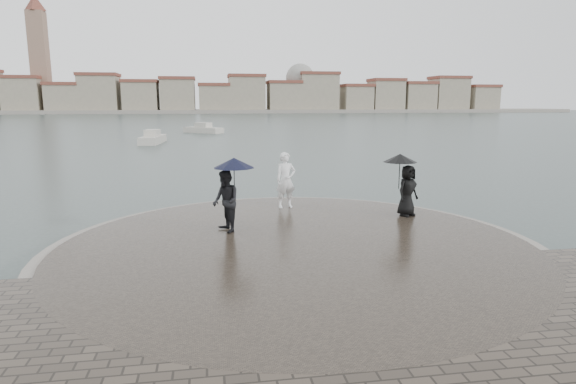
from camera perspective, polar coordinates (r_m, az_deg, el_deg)
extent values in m
plane|color=#2B3835|center=(9.18, 5.00, -14.52)|extent=(400.00, 400.00, 0.00)
cylinder|color=gray|center=(12.31, 0.98, -7.02)|extent=(12.50, 12.50, 0.32)
cylinder|color=#2D261E|center=(12.30, 0.98, -6.93)|extent=(11.90, 11.90, 0.36)
imported|color=white|center=(16.17, -0.27, 1.41)|extent=(0.75, 0.56, 1.88)
imported|color=black|center=(13.25, -7.39, -1.10)|extent=(0.89, 1.00, 1.71)
cylinder|color=black|center=(13.27, -6.38, 1.10)|extent=(0.02, 0.02, 0.90)
cone|color=black|center=(13.19, -6.43, 3.46)|extent=(1.14, 1.14, 0.28)
imported|color=black|center=(15.48, 13.97, 0.16)|extent=(0.93, 0.82, 1.60)
cylinder|color=black|center=(15.40, 13.05, 2.03)|extent=(0.02, 0.02, 0.90)
cone|color=black|center=(15.33, 13.13, 3.95)|extent=(1.06, 1.06, 0.26)
cube|color=gray|center=(171.08, -8.70, 9.44)|extent=(260.00, 20.00, 1.20)
cube|color=#9D937C|center=(177.74, -28.77, 9.89)|extent=(11.00, 10.00, 11.00)
cube|color=brown|center=(177.90, -28.94, 11.81)|extent=(11.60, 10.60, 1.00)
cube|color=#9D937C|center=(174.20, -24.96, 9.88)|extent=(10.00, 10.00, 9.00)
cube|color=brown|center=(174.29, -25.09, 11.52)|extent=(10.60, 10.60, 1.00)
cube|color=#9D937C|center=(171.64, -21.41, 10.65)|extent=(12.00, 10.00, 12.00)
cube|color=brown|center=(171.84, -21.56, 12.81)|extent=(12.60, 10.60, 1.00)
cube|color=#9D937C|center=(169.46, -17.01, 10.58)|extent=(11.00, 10.00, 10.00)
cube|color=brown|center=(169.59, -17.12, 12.43)|extent=(11.60, 10.60, 1.00)
cube|color=#9D937C|center=(168.34, -12.90, 10.94)|extent=(11.00, 10.00, 11.00)
cube|color=brown|center=(168.50, -12.99, 12.98)|extent=(11.60, 10.60, 1.00)
cube|color=#9D937C|center=(168.05, -8.73, 10.75)|extent=(10.00, 10.00, 9.00)
cube|color=brown|center=(168.15, -8.78, 12.45)|extent=(10.60, 10.60, 1.00)
cube|color=#9D937C|center=(168.56, -4.93, 11.34)|extent=(12.00, 10.00, 12.00)
cube|color=brown|center=(168.77, -4.96, 13.55)|extent=(12.60, 10.60, 1.00)
cube|color=#9D937C|center=(170.06, -0.47, 11.03)|extent=(11.00, 10.00, 10.00)
cube|color=brown|center=(170.18, -0.47, 12.89)|extent=(11.60, 10.60, 1.00)
cube|color=#9D937C|center=(172.32, 3.56, 11.51)|extent=(13.00, 10.00, 13.00)
cube|color=brown|center=(172.57, 3.58, 13.83)|extent=(13.60, 10.60, 1.00)
cube|color=#9D937C|center=(175.93, 8.08, 10.75)|extent=(10.00, 10.00, 9.00)
cube|color=brown|center=(176.02, 8.12, 12.38)|extent=(10.60, 10.60, 1.00)
cube|color=#9D937C|center=(179.50, 11.50, 10.96)|extent=(11.00, 10.00, 11.00)
cube|color=brown|center=(179.66, 11.58, 12.88)|extent=(11.60, 10.60, 1.00)
cube|color=#9D937C|center=(184.06, 15.06, 10.65)|extent=(11.00, 10.00, 10.00)
cube|color=brown|center=(184.18, 15.14, 12.36)|extent=(11.60, 10.60, 1.00)
cube|color=#9D937C|center=(189.28, 18.44, 10.76)|extent=(12.00, 10.00, 12.00)
cube|color=brown|center=(189.47, 18.56, 12.73)|extent=(12.60, 10.60, 1.00)
cube|color=#9D937C|center=(195.60, 21.85, 10.09)|extent=(10.00, 10.00, 9.00)
cube|color=brown|center=(195.67, 21.95, 11.55)|extent=(10.60, 10.60, 1.00)
cube|color=#846654|center=(178.49, -27.31, 13.40)|extent=(5.00, 5.00, 32.00)
cone|color=brown|center=(180.69, -27.83, 19.24)|extent=(6.80, 6.80, 5.00)
sphere|color=gray|center=(173.23, 1.44, 13.34)|extent=(10.00, 10.00, 10.00)
cube|color=beige|center=(62.23, -10.00, 7.14)|extent=(5.12, 4.92, 0.90)
cube|color=beige|center=(62.20, -10.02, 7.69)|extent=(2.28, 2.24, 0.90)
cube|color=beige|center=(47.72, -15.74, 5.88)|extent=(2.13, 5.63, 0.90)
cube|color=beige|center=(47.68, -15.77, 6.60)|extent=(1.39, 2.11, 0.90)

